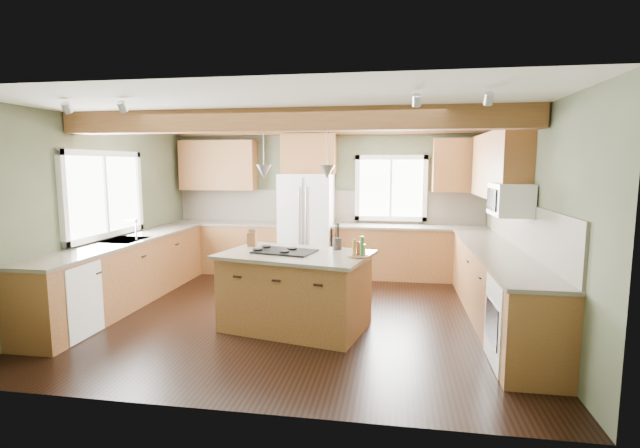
# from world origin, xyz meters

# --- Properties ---
(floor) EXTENTS (5.60, 5.60, 0.00)m
(floor) POSITION_xyz_m (0.00, 0.00, 0.00)
(floor) COLOR black
(floor) RESTS_ON ground
(ceiling) EXTENTS (5.60, 5.60, 0.00)m
(ceiling) POSITION_xyz_m (0.00, 0.00, 2.60)
(ceiling) COLOR silver
(ceiling) RESTS_ON wall_back
(wall_back) EXTENTS (5.60, 0.00, 5.60)m
(wall_back) POSITION_xyz_m (0.00, 2.50, 1.30)
(wall_back) COLOR #434933
(wall_back) RESTS_ON ground
(wall_left) EXTENTS (0.00, 5.00, 5.00)m
(wall_left) POSITION_xyz_m (-2.80, 0.00, 1.30)
(wall_left) COLOR #434933
(wall_left) RESTS_ON ground
(wall_right) EXTENTS (0.00, 5.00, 5.00)m
(wall_right) POSITION_xyz_m (2.80, 0.00, 1.30)
(wall_right) COLOR #434933
(wall_right) RESTS_ON ground
(ceiling_beam) EXTENTS (5.55, 0.26, 0.26)m
(ceiling_beam) POSITION_xyz_m (0.00, -0.53, 2.47)
(ceiling_beam) COLOR brown
(ceiling_beam) RESTS_ON ceiling
(soffit_trim) EXTENTS (5.55, 0.20, 0.10)m
(soffit_trim) POSITION_xyz_m (0.00, 2.40, 2.54)
(soffit_trim) COLOR brown
(soffit_trim) RESTS_ON ceiling
(backsplash_back) EXTENTS (5.58, 0.03, 0.58)m
(backsplash_back) POSITION_xyz_m (0.00, 2.48, 1.21)
(backsplash_back) COLOR brown
(backsplash_back) RESTS_ON wall_back
(backsplash_right) EXTENTS (0.03, 3.70, 0.58)m
(backsplash_right) POSITION_xyz_m (2.78, 0.05, 1.21)
(backsplash_right) COLOR brown
(backsplash_right) RESTS_ON wall_right
(base_cab_back_left) EXTENTS (2.02, 0.60, 0.88)m
(base_cab_back_left) POSITION_xyz_m (-1.79, 2.20, 0.44)
(base_cab_back_left) COLOR brown
(base_cab_back_left) RESTS_ON floor
(counter_back_left) EXTENTS (2.06, 0.64, 0.04)m
(counter_back_left) POSITION_xyz_m (-1.79, 2.20, 0.90)
(counter_back_left) COLOR #464033
(counter_back_left) RESTS_ON base_cab_back_left
(base_cab_back_right) EXTENTS (2.62, 0.60, 0.88)m
(base_cab_back_right) POSITION_xyz_m (1.49, 2.20, 0.44)
(base_cab_back_right) COLOR brown
(base_cab_back_right) RESTS_ON floor
(counter_back_right) EXTENTS (2.66, 0.64, 0.04)m
(counter_back_right) POSITION_xyz_m (1.49, 2.20, 0.90)
(counter_back_right) COLOR #464033
(counter_back_right) RESTS_ON base_cab_back_right
(base_cab_left) EXTENTS (0.60, 3.70, 0.88)m
(base_cab_left) POSITION_xyz_m (-2.50, 0.05, 0.44)
(base_cab_left) COLOR brown
(base_cab_left) RESTS_ON floor
(counter_left) EXTENTS (0.64, 3.74, 0.04)m
(counter_left) POSITION_xyz_m (-2.50, 0.05, 0.90)
(counter_left) COLOR #464033
(counter_left) RESTS_ON base_cab_left
(base_cab_right) EXTENTS (0.60, 3.70, 0.88)m
(base_cab_right) POSITION_xyz_m (2.50, 0.05, 0.44)
(base_cab_right) COLOR brown
(base_cab_right) RESTS_ON floor
(counter_right) EXTENTS (0.64, 3.74, 0.04)m
(counter_right) POSITION_xyz_m (2.50, 0.05, 0.90)
(counter_right) COLOR #464033
(counter_right) RESTS_ON base_cab_right
(upper_cab_back_left) EXTENTS (1.40, 0.35, 0.90)m
(upper_cab_back_left) POSITION_xyz_m (-1.99, 2.33, 1.95)
(upper_cab_back_left) COLOR brown
(upper_cab_back_left) RESTS_ON wall_back
(upper_cab_over_fridge) EXTENTS (0.96, 0.35, 0.70)m
(upper_cab_over_fridge) POSITION_xyz_m (-0.30, 2.33, 2.15)
(upper_cab_over_fridge) COLOR brown
(upper_cab_over_fridge) RESTS_ON wall_back
(upper_cab_right) EXTENTS (0.35, 2.20, 0.90)m
(upper_cab_right) POSITION_xyz_m (2.62, 0.90, 1.95)
(upper_cab_right) COLOR brown
(upper_cab_right) RESTS_ON wall_right
(upper_cab_back_corner) EXTENTS (0.90, 0.35, 0.90)m
(upper_cab_back_corner) POSITION_xyz_m (2.30, 2.33, 1.95)
(upper_cab_back_corner) COLOR brown
(upper_cab_back_corner) RESTS_ON wall_back
(window_left) EXTENTS (0.04, 1.60, 1.05)m
(window_left) POSITION_xyz_m (-2.78, 0.05, 1.55)
(window_left) COLOR white
(window_left) RESTS_ON wall_left
(window_back) EXTENTS (1.10, 0.04, 1.00)m
(window_back) POSITION_xyz_m (1.15, 2.48, 1.55)
(window_back) COLOR white
(window_back) RESTS_ON wall_back
(sink) EXTENTS (0.50, 0.65, 0.03)m
(sink) POSITION_xyz_m (-2.50, 0.05, 0.91)
(sink) COLOR #262628
(sink) RESTS_ON counter_left
(faucet) EXTENTS (0.02, 0.02, 0.28)m
(faucet) POSITION_xyz_m (-2.32, 0.05, 1.05)
(faucet) COLOR #B2B2B7
(faucet) RESTS_ON sink
(dishwasher) EXTENTS (0.60, 0.60, 0.84)m
(dishwasher) POSITION_xyz_m (-2.49, -1.25, 0.43)
(dishwasher) COLOR white
(dishwasher) RESTS_ON floor
(oven) EXTENTS (0.60, 0.72, 0.84)m
(oven) POSITION_xyz_m (2.49, -1.25, 0.43)
(oven) COLOR white
(oven) RESTS_ON floor
(microwave) EXTENTS (0.40, 0.70, 0.38)m
(microwave) POSITION_xyz_m (2.58, -0.05, 1.55)
(microwave) COLOR white
(microwave) RESTS_ON wall_right
(pendant_left) EXTENTS (0.18, 0.18, 0.16)m
(pendant_left) POSITION_xyz_m (-0.33, -0.45, 1.88)
(pendant_left) COLOR #B2B2B7
(pendant_left) RESTS_ON ceiling
(pendant_right) EXTENTS (0.18, 0.18, 0.16)m
(pendant_right) POSITION_xyz_m (0.46, -0.62, 1.88)
(pendant_right) COLOR #B2B2B7
(pendant_right) RESTS_ON ceiling
(refrigerator) EXTENTS (0.90, 0.74, 1.80)m
(refrigerator) POSITION_xyz_m (-0.30, 2.12, 0.90)
(refrigerator) COLOR white
(refrigerator) RESTS_ON floor
(island) EXTENTS (1.79, 1.31, 0.88)m
(island) POSITION_xyz_m (0.07, -0.53, 0.44)
(island) COLOR brown
(island) RESTS_ON floor
(island_top) EXTENTS (1.92, 1.44, 0.04)m
(island_top) POSITION_xyz_m (0.07, -0.53, 0.90)
(island_top) COLOR #464033
(island_top) RESTS_ON island
(cooktop) EXTENTS (0.79, 0.61, 0.02)m
(cooktop) POSITION_xyz_m (-0.06, -0.51, 0.93)
(cooktop) COLOR black
(cooktop) RESTS_ON island_top
(knife_block) EXTENTS (0.11, 0.08, 0.18)m
(knife_block) POSITION_xyz_m (-0.57, -0.18, 1.01)
(knife_block) COLOR brown
(knife_block) RESTS_ON island_top
(utensil_crock) EXTENTS (0.13, 0.13, 0.15)m
(utensil_crock) POSITION_xyz_m (0.53, -0.22, 0.99)
(utensil_crock) COLOR #423935
(utensil_crock) RESTS_ON island_top
(bottle_tray) EXTENTS (0.31, 0.31, 0.23)m
(bottle_tray) POSITION_xyz_m (0.83, -0.64, 1.03)
(bottle_tray) COLOR #59311A
(bottle_tray) RESTS_ON island_top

